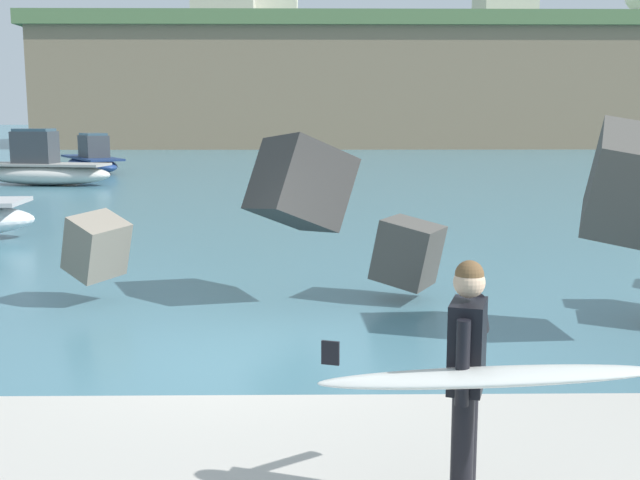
% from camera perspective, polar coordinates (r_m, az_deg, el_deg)
% --- Properties ---
extents(ground_plane, '(400.00, 400.00, 0.00)m').
position_cam_1_polar(ground_plane, '(9.58, -5.49, -8.79)').
color(ground_plane, '#42707F').
extents(breakwater_jetty, '(31.64, 7.42, 2.94)m').
position_cam_1_polar(breakwater_jetty, '(10.65, 2.69, -0.03)').
color(breakwater_jetty, gray).
rests_on(breakwater_jetty, ground).
extents(surfer_with_board, '(2.10, 1.44, 1.78)m').
position_cam_1_polar(surfer_with_board, '(5.23, 10.90, -9.66)').
color(surfer_with_board, black).
rests_on(surfer_with_board, walkway_path).
extents(boat_near_left, '(4.80, 6.38, 1.99)m').
position_cam_1_polar(boat_near_left, '(41.39, -16.31, 5.62)').
color(boat_near_left, navy).
rests_on(boat_near_left, ground).
extents(boat_near_right, '(5.84, 2.61, 2.34)m').
position_cam_1_polar(boat_near_right, '(34.54, -19.55, 4.99)').
color(boat_near_right, beige).
rests_on(boat_near_right, ground).
extents(headland_bluff, '(75.69, 44.48, 11.24)m').
position_cam_1_polar(headland_bluff, '(87.73, 8.62, 10.89)').
color(headland_bluff, '#847056').
rests_on(headland_bluff, ground).
extents(station_building_central, '(6.20, 8.33, 6.39)m').
position_cam_1_polar(station_building_central, '(95.96, 13.30, 15.87)').
color(station_building_central, beige).
rests_on(station_building_central, headland_bluff).
extents(station_building_east, '(5.23, 8.05, 6.37)m').
position_cam_1_polar(station_building_east, '(84.95, -3.43, 16.99)').
color(station_building_east, beige).
rests_on(station_building_east, headland_bluff).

